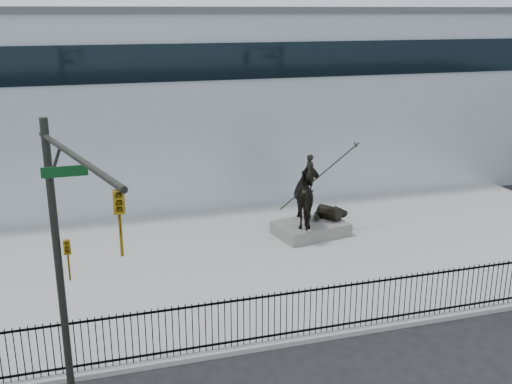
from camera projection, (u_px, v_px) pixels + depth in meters
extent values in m
plane|color=black|center=(339.00, 360.00, 16.36)|extent=(120.00, 120.00, 0.00)
cube|color=#979795|center=(263.00, 259.00, 22.76)|extent=(30.00, 12.00, 0.15)
cube|color=silver|center=(194.00, 97.00, 33.38)|extent=(44.00, 14.00, 9.00)
cube|color=black|center=(322.00, 328.00, 17.42)|extent=(22.00, 0.05, 0.05)
cube|color=black|center=(323.00, 289.00, 17.06)|extent=(22.00, 0.05, 0.05)
cube|color=black|center=(323.00, 309.00, 17.25)|extent=(22.00, 0.03, 1.50)
cube|color=#5F5D57|center=(311.00, 229.00, 24.98)|extent=(3.15, 2.45, 0.53)
imported|color=black|center=(311.00, 197.00, 24.57)|extent=(2.31, 2.56, 2.26)
imported|color=black|center=(310.00, 173.00, 24.23)|extent=(0.46, 0.62, 1.53)
cylinder|color=black|center=(318.00, 177.00, 24.48)|extent=(3.58, 0.74, 2.30)
cylinder|color=black|center=(59.00, 270.00, 13.61)|extent=(0.18, 0.18, 7.00)
cylinder|color=black|center=(75.00, 157.00, 10.92)|extent=(1.47, 4.84, 0.12)
imported|color=#B68A14|center=(120.00, 224.00, 9.32)|extent=(0.18, 0.22, 1.10)
imported|color=#B68A14|center=(68.00, 261.00, 13.61)|extent=(0.16, 0.20, 1.00)
cube|color=#0C3F19|center=(65.00, 172.00, 11.85)|extent=(0.90, 0.03, 0.22)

